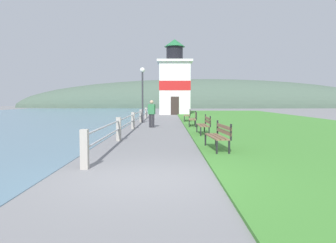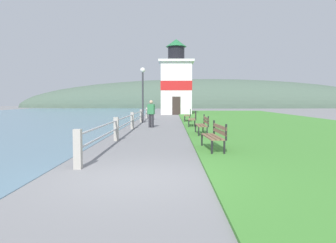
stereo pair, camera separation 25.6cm
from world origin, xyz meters
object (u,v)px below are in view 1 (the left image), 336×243
object	(u,v)px
park_bench_near	(219,134)
park_bench_midway	(204,124)
park_bench_by_lighthouse	(188,114)
person_strolling	(151,113)
park_bench_far	(193,118)
lamp_post	(142,85)
lighthouse	(174,83)

from	to	relation	value
park_bench_near	park_bench_midway	size ratio (longest dim) A/B	1.04
park_bench_by_lighthouse	person_strolling	world-z (taller)	person_strolling
park_bench_near	park_bench_midway	bearing A→B (deg)	-95.09
park_bench_far	person_strolling	size ratio (longest dim) A/B	1.20
park_bench_midway	lamp_post	xyz separation A→B (m)	(-3.54, 8.49, 2.20)
lighthouse	lamp_post	bearing A→B (deg)	-100.51
park_bench_by_lighthouse	lamp_post	world-z (taller)	lamp_post
park_bench_far	person_strolling	distance (m)	2.62
lighthouse	person_strolling	distance (m)	18.42
lighthouse	lamp_post	world-z (taller)	lighthouse
park_bench_midway	park_bench_far	world-z (taller)	same
park_bench_far	park_bench_by_lighthouse	world-z (taller)	same
park_bench_midway	park_bench_by_lighthouse	size ratio (longest dim) A/B	0.89
park_bench_midway	lamp_post	distance (m)	9.45
park_bench_by_lighthouse	lighthouse	xyz separation A→B (m)	(-0.76, 12.93, 3.02)
park_bench_far	park_bench_midway	bearing A→B (deg)	94.96
park_bench_far	person_strolling	world-z (taller)	person_strolling
person_strolling	park_bench_near	bearing A→B (deg)	-146.28
person_strolling	lamp_post	bearing A→B (deg)	29.12
park_bench_near	park_bench_far	distance (m)	9.51
lighthouse	lamp_post	xyz separation A→B (m)	(-2.59, -13.95, -0.82)
park_bench_near	lighthouse	xyz separation A→B (m)	(-0.89, 27.15, 3.02)
park_bench_far	park_bench_by_lighthouse	distance (m)	4.71
park_bench_near	park_bench_by_lighthouse	distance (m)	14.22
park_bench_midway	park_bench_by_lighthouse	world-z (taller)	same
park_bench_midway	person_strolling	bearing A→B (deg)	-58.66
person_strolling	lamp_post	size ratio (longest dim) A/B	0.41
park_bench_near	lighthouse	bearing A→B (deg)	-92.49
park_bench_far	lamp_post	distance (m)	5.48
park_bench_near	park_bench_midway	xyz separation A→B (m)	(0.06, 4.72, -0.00)
park_bench_midway	lamp_post	bearing A→B (deg)	-68.01
park_bench_near	person_strolling	bearing A→B (deg)	-78.17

